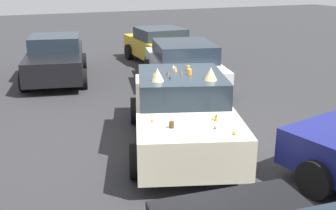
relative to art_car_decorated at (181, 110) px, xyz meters
The scene contains 5 objects.
ground_plane 0.74m from the art_car_decorated, 161.69° to the left, with size 60.00×60.00×0.00m, color #2D2D30.
art_car_decorated is the anchor object (origin of this frame).
parked_sedan_behind_right 4.51m from the art_car_decorated, 25.34° to the right, with size 4.62×2.77×1.41m.
parked_sedan_row_back_center 6.74m from the art_car_decorated, 13.30° to the left, with size 4.38×2.58×1.43m.
parked_sedan_row_back_far 8.07m from the art_car_decorated, 18.98° to the right, with size 3.95×2.09×1.36m.
Camera 1 is at (-7.22, 3.33, 3.41)m, focal length 44.36 mm.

